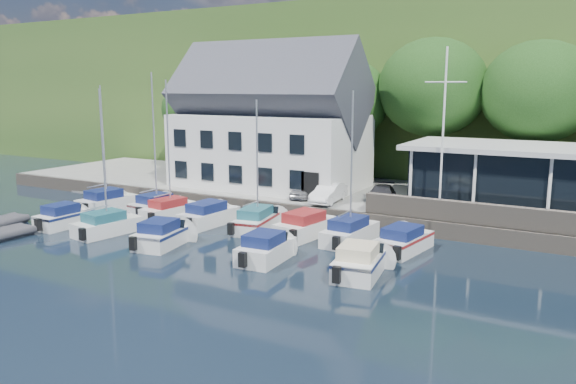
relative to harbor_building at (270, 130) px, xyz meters
name	(u,v)px	position (x,y,z in m)	size (l,w,h in m)	color
ground	(219,272)	(7.00, -16.50, -5.35)	(180.00, 180.00, 0.00)	black
quay	(359,198)	(7.00, 1.00, -4.85)	(60.00, 13.00, 1.00)	gray
quay_face	(320,216)	(7.00, -5.50, -4.85)	(60.00, 0.30, 1.00)	#675E53
hillside	(479,91)	(7.00, 45.50, 2.65)	(160.00, 75.00, 16.00)	#2A481B
field_patch	(552,33)	(15.00, 53.50, 10.80)	(50.00, 30.00, 0.30)	#546633
harbor_building	(270,130)	(0.00, 0.00, 0.00)	(14.40, 8.20, 8.70)	silver
club_pavilion	(518,179)	(18.00, -0.50, -2.30)	(13.20, 7.20, 4.10)	black
seawall	(525,219)	(19.00, -5.10, -3.75)	(18.00, 0.50, 1.20)	#675E53
gangway	(110,203)	(-9.50, -7.50, -5.35)	(1.20, 6.00, 1.40)	silver
car_silver	(303,189)	(4.44, -2.97, -3.78)	(1.35, 3.37, 1.15)	#A9A9AD
car_white	(328,193)	(6.70, -3.66, -3.71)	(1.36, 3.90, 1.28)	silver
car_dgrey	(382,196)	(10.07, -2.72, -3.73)	(1.73, 4.26, 1.24)	#2D2E32
car_blue	(425,199)	(12.90, -2.52, -3.73)	(1.42, 3.60, 1.23)	#314296
flagpole	(443,134)	(14.22, -4.31, 0.56)	(2.36, 0.20, 9.82)	silver
tree_0	(195,124)	(-11.01, 4.78, -0.23)	(6.03, 6.03, 8.25)	#16330F
tree_1	(261,110)	(-3.90, 4.99, 1.24)	(8.19, 8.19, 11.19)	#16330F
tree_2	(344,121)	(4.04, 4.98, 0.56)	(7.18, 7.18, 9.82)	#16330F
tree_3	(432,113)	(10.86, 5.78, 1.27)	(8.22, 8.22, 11.24)	#16330F
tree_4	(536,119)	(18.18, 5.95, 1.05)	(7.90, 7.90, 10.80)	#16330F
boat_r1_0	(103,144)	(-7.78, -9.40, -0.64)	(1.99, 5.90, 9.43)	silver
boat_r1_1	(155,151)	(-3.92, -8.56, -1.01)	(2.09, 5.22, 8.69)	silver
boat_r1_2	(169,156)	(-2.37, -8.96, -1.23)	(1.73, 6.00, 8.24)	silver
boat_r1_3	(209,213)	(0.98, -9.20, -4.61)	(1.97, 6.03, 1.48)	silver
boat_r1_4	(257,158)	(4.39, -8.87, -0.96)	(1.88, 6.11, 8.77)	silver
boat_r1_5	(306,223)	(7.61, -8.73, -4.60)	(2.07, 5.94, 1.51)	silver
boat_r1_6	(352,163)	(10.40, -8.75, -0.84)	(1.86, 6.08, 9.02)	silver
boat_r1_7	(404,238)	(13.56, -9.00, -4.65)	(1.93, 5.61, 1.41)	silver
boat_r2_0	(64,215)	(-6.56, -14.06, -4.61)	(1.81, 4.95, 1.48)	silver
boat_r2_1	(104,163)	(-2.89, -14.01, -1.08)	(1.96, 5.68, 8.54)	silver
boat_r2_2	(162,233)	(1.65, -14.37, -4.61)	(2.04, 4.94, 1.48)	silver
boat_r2_3	(266,246)	(8.01, -13.89, -4.61)	(1.99, 5.07, 1.48)	silver
boat_r2_4	(360,259)	(12.95, -13.72, -4.59)	(2.05, 5.17, 1.51)	silver
dinghy_0	(4,220)	(-10.18, -15.67, -5.01)	(1.76, 2.94, 0.69)	#333237
dinghy_1	(6,232)	(-7.39, -17.42, -5.00)	(1.81, 3.02, 0.70)	#333237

